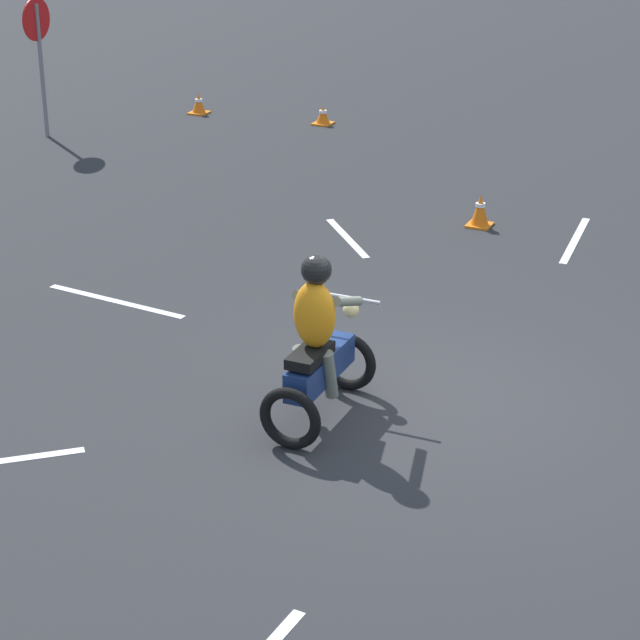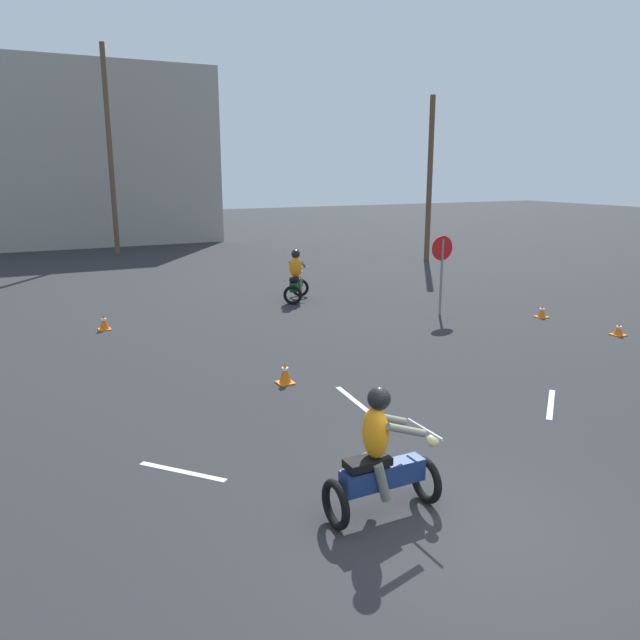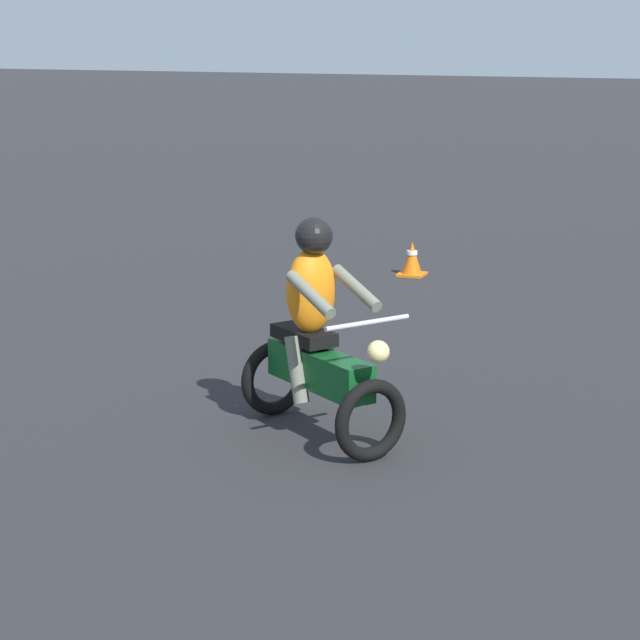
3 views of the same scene
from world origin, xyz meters
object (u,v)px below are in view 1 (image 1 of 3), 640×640
Objects in this scene: traffic_cone_far_center at (199,104)px; traffic_cone_near_right at (480,211)px; traffic_cone_mid_center at (323,115)px; stop_sign at (38,39)px; motorcycle_rider_foreground at (318,349)px.

traffic_cone_near_right is at bearing -120.26° from traffic_cone_far_center.
traffic_cone_far_center is (-0.24, 2.35, 0.02)m from traffic_cone_mid_center.
traffic_cone_near_right is (-1.37, -8.08, -1.42)m from stop_sign.
traffic_cone_near_right is (5.92, 0.34, -0.51)m from motorcycle_rider_foreground.
stop_sign reaches higher than traffic_cone_far_center.
traffic_cone_mid_center is at bearing -55.68° from stop_sign.
traffic_cone_near_right is at bearing -134.14° from traffic_cone_mid_center.
traffic_cone_near_right reaches higher than traffic_cone_far_center.
motorcycle_rider_foreground is 5.95m from traffic_cone_near_right.
motorcycle_rider_foreground reaches higher than traffic_cone_mid_center.
traffic_cone_near_right is 5.80m from traffic_cone_mid_center.
stop_sign is at bearing 138.70° from motorcycle_rider_foreground.
stop_sign is (7.29, 8.41, 0.91)m from motorcycle_rider_foreground.
traffic_cone_mid_center is (4.04, 4.16, -0.06)m from traffic_cone_near_right.
motorcycle_rider_foreground is at bearing -144.84° from traffic_cone_far_center.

